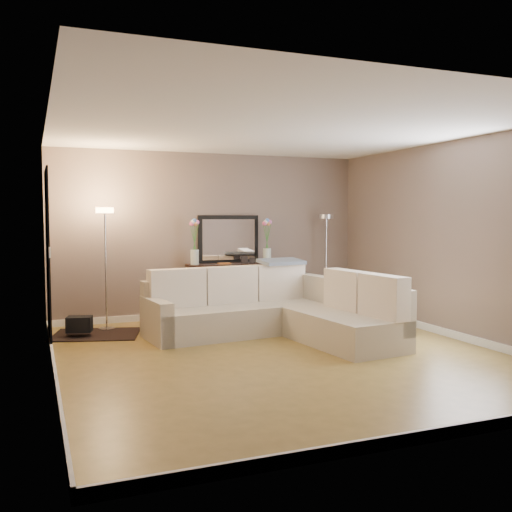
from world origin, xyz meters
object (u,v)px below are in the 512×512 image
object	(u,v)px
sectional_sofa	(276,311)
floor_lamp_unlit	(326,243)
console_table	(226,287)
floor_lamp_lit	(105,244)

from	to	relation	value
sectional_sofa	floor_lamp_unlit	xyz separation A→B (m)	(1.54, 1.44, 0.82)
console_table	floor_lamp_unlit	xyz separation A→B (m)	(1.73, -0.10, 0.67)
sectional_sofa	floor_lamp_unlit	world-z (taller)	floor_lamp_unlit
sectional_sofa	floor_lamp_lit	xyz separation A→B (m)	(-2.06, 1.25, 0.89)
sectional_sofa	floor_lamp_lit	world-z (taller)	floor_lamp_lit
sectional_sofa	floor_lamp_unlit	bearing A→B (deg)	43.01
floor_lamp_unlit	console_table	bearing A→B (deg)	176.70
console_table	floor_lamp_unlit	world-z (taller)	floor_lamp_unlit
floor_lamp_unlit	floor_lamp_lit	bearing A→B (deg)	-176.98
floor_lamp_lit	floor_lamp_unlit	world-z (taller)	floor_lamp_lit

